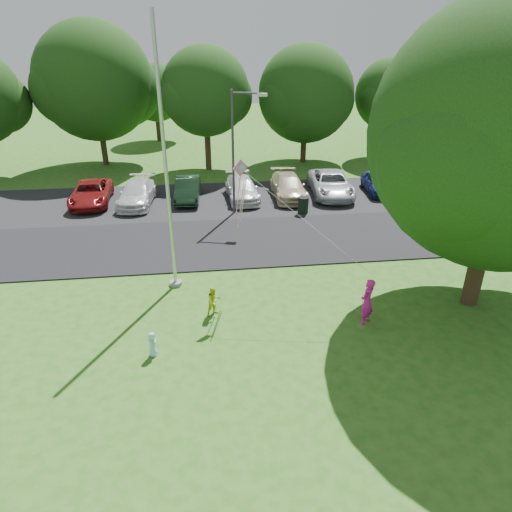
{
  "coord_description": "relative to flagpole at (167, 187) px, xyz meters",
  "views": [
    {
      "loc": [
        -2.27,
        -11.56,
        9.19
      ],
      "look_at": [
        -0.32,
        4.0,
        1.6
      ],
      "focal_mm": 32.0,
      "sensor_mm": 36.0,
      "label": 1
    }
  ],
  "objects": [
    {
      "name": "child_yellow",
      "position": [
        1.47,
        -2.39,
        -3.6
      ],
      "size": [
        0.69,
        0.64,
        1.13
      ],
      "primitive_type": "imported",
      "rotation": [
        0.0,
        0.0,
        0.49
      ],
      "color": "#C9D521",
      "rests_on": "ground"
    },
    {
      "name": "big_tree",
      "position": [
        11.08,
        -2.83,
        1.94
      ],
      "size": [
        9.56,
        8.96,
        10.81
      ],
      "rotation": [
        0.0,
        0.0,
        -0.04
      ],
      "color": "#332316",
      "rests_on": "ground"
    },
    {
      "name": "trash_can",
      "position": [
        6.94,
        7.46,
        -3.67
      ],
      "size": [
        0.62,
        0.62,
        0.99
      ],
      "rotation": [
        0.0,
        0.0,
        -0.09
      ],
      "color": "black",
      "rests_on": "ground"
    },
    {
      "name": "park_road",
      "position": [
        3.5,
        4.0,
        -4.14
      ],
      "size": [
        60.0,
        6.0,
        0.06
      ],
      "primitive_type": "cube",
      "color": "black",
      "rests_on": "ground"
    },
    {
      "name": "child_blue",
      "position": [
        -0.55,
        -4.52,
        -3.74
      ],
      "size": [
        0.27,
        0.42,
        0.85
      ],
      "primitive_type": "imported",
      "rotation": [
        0.0,
        0.0,
        1.57
      ],
      "color": "#A6D2FF",
      "rests_on": "ground"
    },
    {
      "name": "tree_row",
      "position": [
        5.09,
        19.23,
        1.55
      ],
      "size": [
        64.35,
        11.94,
        10.88
      ],
      "color": "#332316",
      "rests_on": "ground"
    },
    {
      "name": "ground",
      "position": [
        3.5,
        -5.0,
        -4.17
      ],
      "size": [
        120.0,
        120.0,
        0.0
      ],
      "primitive_type": "plane",
      "color": "#2D631A",
      "rests_on": "ground"
    },
    {
      "name": "parking_strip",
      "position": [
        3.5,
        10.5,
        -4.14
      ],
      "size": [
        42.0,
        7.0,
        0.06
      ],
      "primitive_type": "cube",
      "color": "black",
      "rests_on": "ground"
    },
    {
      "name": "parked_cars",
      "position": [
        3.57,
        10.47,
        -3.43
      ],
      "size": [
        19.87,
        5.42,
        1.45
      ],
      "color": "maroon",
      "rests_on": "ground"
    },
    {
      "name": "woman",
      "position": [
        6.75,
        -3.59,
        -3.3
      ],
      "size": [
        0.74,
        0.73,
        1.73
      ],
      "primitive_type": "imported",
      "rotation": [
        0.0,
        0.0,
        3.9
      ],
      "color": "#D51C96",
      "rests_on": "ground"
    },
    {
      "name": "horizon_trees",
      "position": [
        7.56,
        28.88,
        0.14
      ],
      "size": [
        77.46,
        7.2,
        7.02
      ],
      "color": "#332316",
      "rests_on": "ground"
    },
    {
      "name": "kite",
      "position": [
        2.73,
        -0.88,
        0.35
      ],
      "size": [
        4.39,
        3.04,
        3.35
      ],
      "rotation": [
        0.0,
        0.0,
        0.46
      ],
      "color": "pink",
      "rests_on": "ground"
    },
    {
      "name": "street_lamp",
      "position": [
        3.32,
        7.93,
        -0.12
      ],
      "size": [
        1.86,
        0.64,
        6.73
      ],
      "rotation": [
        0.0,
        0.0,
        -0.25
      ],
      "color": "#3F3F44",
      "rests_on": "ground"
    },
    {
      "name": "flagpole",
      "position": [
        0.0,
        0.0,
        0.0
      ],
      "size": [
        0.5,
        0.5,
        10.0
      ],
      "color": "#B7BABF",
      "rests_on": "ground"
    }
  ]
}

